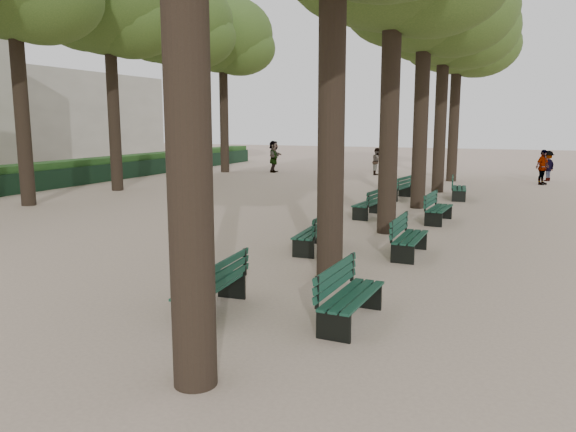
% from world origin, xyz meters
% --- Properties ---
extents(ground, '(120.00, 120.00, 0.00)m').
position_xyz_m(ground, '(0.00, 0.00, 0.00)').
color(ground, '#C2A893').
rests_on(ground, ground).
extents(tree_central_4, '(6.00, 6.00, 9.95)m').
position_xyz_m(tree_central_4, '(1.50, 18.00, 7.65)').
color(tree_central_4, '#33261C').
rests_on(tree_central_4, ground).
extents(tree_central_5, '(6.00, 6.00, 9.95)m').
position_xyz_m(tree_central_5, '(1.50, 23.00, 7.65)').
color(tree_central_5, '#33261C').
rests_on(tree_central_5, ground).
extents(tree_far_3, '(6.00, 6.00, 10.45)m').
position_xyz_m(tree_far_3, '(-12.00, 13.00, 8.14)').
color(tree_far_3, '#33261C').
rests_on(tree_far_3, ground).
extents(tree_far_4, '(6.00, 6.00, 10.45)m').
position_xyz_m(tree_far_4, '(-12.00, 18.00, 8.14)').
color(tree_far_4, '#33261C').
rests_on(tree_far_4, ground).
extents(tree_far_5, '(6.00, 6.00, 10.45)m').
position_xyz_m(tree_far_5, '(-12.00, 23.00, 8.14)').
color(tree_far_5, '#33261C').
rests_on(tree_far_5, ground).
extents(bench_left_0, '(0.70, 1.84, 0.92)m').
position_xyz_m(bench_left_0, '(0.37, 0.31, 0.27)').
color(bench_left_0, black).
rests_on(bench_left_0, ground).
extents(bench_left_1, '(0.67, 1.83, 0.92)m').
position_xyz_m(bench_left_1, '(0.37, 5.13, 0.27)').
color(bench_left_1, black).
rests_on(bench_left_1, ground).
extents(bench_left_2, '(0.73, 1.84, 0.92)m').
position_xyz_m(bench_left_2, '(0.37, 10.39, 0.27)').
color(bench_left_2, black).
rests_on(bench_left_2, ground).
extents(bench_left_3, '(0.81, 1.86, 0.92)m').
position_xyz_m(bench_left_3, '(0.37, 15.04, 0.27)').
color(bench_left_3, black).
rests_on(bench_left_3, ground).
extents(bench_right_0, '(0.65, 1.82, 0.92)m').
position_xyz_m(bench_right_0, '(2.63, 0.70, 0.27)').
color(bench_right_0, black).
rests_on(bench_right_0, ground).
extents(bench_right_1, '(0.59, 1.81, 0.92)m').
position_xyz_m(bench_right_1, '(2.63, 5.48, 0.27)').
color(bench_right_1, black).
rests_on(bench_right_1, ground).
extents(bench_right_2, '(0.68, 1.83, 0.92)m').
position_xyz_m(bench_right_2, '(2.63, 10.23, 0.27)').
color(bench_right_2, black).
rests_on(bench_right_2, ground).
extents(bench_right_3, '(0.76, 1.85, 0.92)m').
position_xyz_m(bench_right_3, '(2.63, 15.92, 0.27)').
color(bench_right_3, black).
rests_on(bench_right_3, ground).
extents(man_with_map, '(0.65, 0.70, 1.66)m').
position_xyz_m(man_with_map, '(0.16, 0.27, 0.83)').
color(man_with_map, black).
rests_on(man_with_map, ground).
extents(pedestrian_c, '(0.84, 1.04, 1.73)m').
position_xyz_m(pedestrian_c, '(5.83, 22.90, 0.87)').
color(pedestrian_c, '#262628').
rests_on(pedestrian_c, ground).
extents(pedestrian_b, '(0.84, 1.02, 1.58)m').
position_xyz_m(pedestrian_b, '(6.13, 24.99, 0.79)').
color(pedestrian_b, '#262628').
rests_on(pedestrian_b, ground).
extents(pedestrian_e, '(0.66, 1.83, 1.93)m').
position_xyz_m(pedestrian_e, '(-9.20, 24.11, 0.96)').
color(pedestrian_e, '#262628').
rests_on(pedestrian_e, ground).
extents(pedestrian_a, '(0.44, 0.81, 1.57)m').
position_xyz_m(pedestrian_a, '(-2.90, 24.80, 0.79)').
color(pedestrian_a, '#262628').
rests_on(pedestrian_a, ground).
extents(pedestrian_d, '(0.94, 0.45, 1.86)m').
position_xyz_m(pedestrian_d, '(-3.24, 28.02, 0.93)').
color(pedestrian_d, '#262628').
rests_on(pedestrian_d, ground).
extents(fence, '(0.08, 42.00, 0.90)m').
position_xyz_m(fence, '(-15.00, 11.00, 0.45)').
color(fence, black).
rests_on(fence, ground).
extents(hedge, '(1.20, 42.00, 1.20)m').
position_xyz_m(hedge, '(-15.70, 11.00, 0.60)').
color(hedge, '#1D4919').
rests_on(hedge, ground).
extents(building_far, '(12.00, 16.00, 7.00)m').
position_xyz_m(building_far, '(-33.00, 30.00, 3.50)').
color(building_far, '#B7B2A3').
rests_on(building_far, ground).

